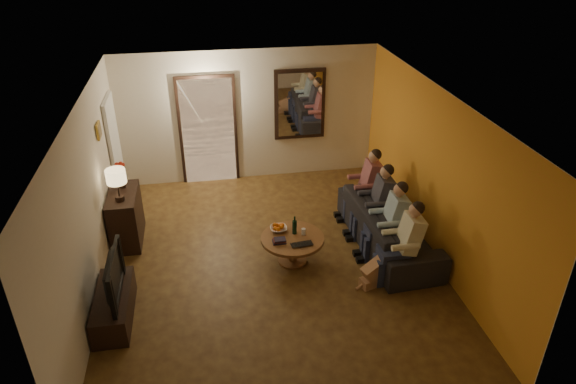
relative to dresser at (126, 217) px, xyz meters
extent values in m
cube|color=#442712|center=(2.25, -1.03, -0.43)|extent=(5.00, 6.00, 0.01)
cube|color=white|center=(2.25, -1.03, 2.17)|extent=(5.00, 6.00, 0.01)
cube|color=beige|center=(2.25, 1.97, 0.87)|extent=(5.00, 0.02, 2.60)
cube|color=beige|center=(2.25, -4.03, 0.87)|extent=(5.00, 0.02, 2.60)
cube|color=beige|center=(-0.25, -1.03, 0.87)|extent=(0.02, 6.00, 2.60)
cube|color=beige|center=(4.75, -1.03, 0.87)|extent=(0.02, 6.00, 2.60)
cube|color=gold|center=(4.74, -1.03, 0.87)|extent=(0.01, 6.00, 2.60)
cube|color=#FFE0A5|center=(1.45, 1.95, 0.62)|extent=(1.00, 0.06, 2.10)
cube|color=black|center=(1.45, 1.94, 0.62)|extent=(1.12, 0.04, 2.22)
cube|color=silver|center=(1.70, 1.95, 0.47)|extent=(0.45, 0.03, 1.70)
cube|color=black|center=(3.25, 1.93, 1.07)|extent=(1.00, 0.05, 1.40)
cube|color=white|center=(3.25, 1.90, 1.07)|extent=(0.86, 0.02, 1.26)
cube|color=white|center=(-0.21, 1.27, 0.59)|extent=(0.06, 0.85, 2.04)
cube|color=#B28C33|center=(-0.22, 0.27, 1.42)|extent=(0.03, 0.28, 0.24)
cube|color=brown|center=(-0.21, 0.27, 1.42)|extent=(0.01, 0.22, 0.18)
cube|color=black|center=(0.00, 0.00, 0.00)|extent=(0.45, 0.97, 0.87)
cube|color=black|center=(0.00, -1.91, -0.23)|extent=(0.45, 1.19, 0.40)
imported|color=black|center=(0.00, -1.91, 0.26)|extent=(1.03, 0.13, 0.59)
imported|color=black|center=(4.16, -0.88, -0.08)|extent=(2.44, 1.05, 0.70)
cylinder|color=brown|center=(2.56, -1.08, -0.21)|extent=(1.20, 1.20, 0.45)
imported|color=white|center=(2.38, -0.86, 0.05)|extent=(0.26, 0.26, 0.06)
cylinder|color=silver|center=(2.74, -1.03, 0.07)|extent=(0.06, 0.06, 0.10)
imported|color=black|center=(2.66, -1.36, 0.03)|extent=(0.35, 0.24, 0.03)
camera|label=1|loc=(1.37, -7.47, 4.35)|focal=32.00mm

